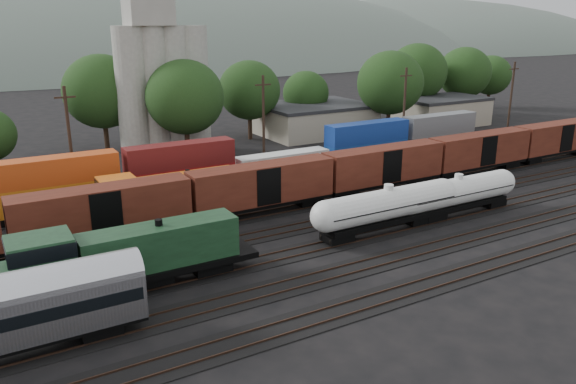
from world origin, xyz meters
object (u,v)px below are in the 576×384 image
green_locomotive (114,258)px  orange_locomotive (161,192)px  grain_silo (162,75)px  tank_car_a (388,206)px

green_locomotive → orange_locomotive: size_ratio=1.12×
green_locomotive → grain_silo: size_ratio=0.65×
tank_car_a → grain_silo: 42.52m
tank_car_a → grain_silo: size_ratio=0.56×
green_locomotive → grain_silo: 45.32m
orange_locomotive → tank_car_a: bearing=-42.5°
green_locomotive → orange_locomotive: green_locomotive is taller
green_locomotive → tank_car_a: 24.54m
green_locomotive → tank_car_a: green_locomotive is taller
tank_car_a → orange_locomotive: (-16.36, 15.00, -0.13)m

